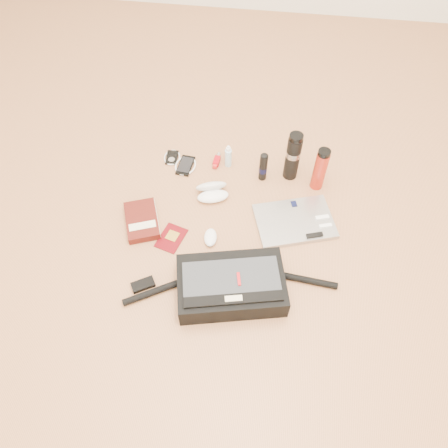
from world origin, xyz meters
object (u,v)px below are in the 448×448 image
object	(u,v)px
messenger_bag	(231,285)
book	(142,221)
thermos_black	(293,156)
laptop	(295,221)
thermos_red	(320,169)

from	to	relation	value
messenger_bag	book	bearing A→B (deg)	133.92
book	thermos_black	distance (m)	0.77
messenger_bag	laptop	size ratio (longest dim) A/B	2.15
messenger_bag	thermos_red	distance (m)	0.72
book	thermos_black	size ratio (longest dim) A/B	0.95
messenger_bag	thermos_red	world-z (taller)	thermos_red
messenger_bag	thermos_black	size ratio (longest dim) A/B	3.25
messenger_bag	laptop	bearing A→B (deg)	44.64
laptop	thermos_black	distance (m)	0.32
laptop	thermos_red	size ratio (longest dim) A/B	1.71
thermos_black	thermos_red	bearing A→B (deg)	-21.22
thermos_black	thermos_red	xyz separation A→B (m)	(0.13, -0.05, -0.02)
laptop	book	bearing A→B (deg)	170.01
laptop	thermos_red	xyz separation A→B (m)	(0.09, 0.24, 0.10)
book	thermos_red	size ratio (longest dim) A/B	1.07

